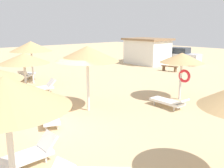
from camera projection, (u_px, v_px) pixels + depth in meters
The scene contains 14 objects.
ground_plane at pixel (57, 124), 10.10m from camera, with size 80.00×80.00×0.00m, color #D1B284.
parasol_1 at pixel (5, 93), 4.37m from camera, with size 2.33×2.33×3.02m.
parasol_2 at pixel (182, 58), 12.99m from camera, with size 2.31×2.31×2.53m.
parasol_3 at pixel (31, 46), 16.77m from camera, with size 2.79×2.79×2.90m.
parasol_4 at pixel (24, 59), 12.49m from camera, with size 2.53×2.53×2.56m.
parasol_6 at pixel (87, 54), 11.12m from camera, with size 2.88×2.88×3.02m.
lounger_2 at pixel (169, 102), 12.03m from camera, with size 1.93×0.69×0.61m.
lounger_3 at pixel (27, 75), 18.76m from camera, with size 1.78×1.77×0.75m.
lounger_4 at pixel (41, 87), 14.78m from camera, with size 0.88×1.94×0.77m.
lounger_5 at pixel (27, 155), 6.99m from camera, with size 0.67×1.88×0.77m.
lounger_6 at pixel (50, 115), 10.16m from camera, with size 2.01×1.31×0.64m.
bench_0 at pixel (170, 67), 21.90m from camera, with size 1.55×0.68×0.49m.
parked_car at pixel (180, 56), 26.26m from camera, with size 4.23×2.52×1.72m.
beach_cabana at pixel (147, 51), 26.13m from camera, with size 4.51×3.42×2.68m.
Camera 1 is at (8.59, -4.58, 3.85)m, focal length 39.82 mm.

